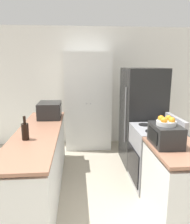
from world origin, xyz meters
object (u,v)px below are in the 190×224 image
Objects in this scene: microwave at (50,110)px; stove at (154,156)px; pantry_cabinet at (88,101)px; toaster_oven at (165,135)px; wine_bottle at (25,131)px; refrigerator at (142,117)px; fruit_bowl at (166,122)px.

stove is at bearing -25.22° from microwave.
pantry_cabinet is 4.88× the size of toaster_oven.
stove is 1.91m from wine_bottle.
pantry_cabinet reaches higher than refrigerator.
pantry_cabinet is at bearing 108.33° from fruit_bowl.
pantry_cabinet is at bearing 137.59° from refrigerator.
stove is at bearing 11.18° from wine_bottle.
wine_bottle is at bearing -147.82° from refrigerator.
refrigerator is at bearing 88.91° from stove.
microwave is (-1.64, -0.02, 0.16)m from refrigerator.
microwave is (-1.63, 0.77, 0.57)m from stove.
toaster_oven is 1.91× the size of fruit_bowl.
pantry_cabinet is 1.94× the size of stove.
wine_bottle is at bearing 169.12° from toaster_oven.
wine_bottle is 1.69m from fruit_bowl.
fruit_bowl reaches higher than microwave.
refrigerator is at bearing 83.51° from fruit_bowl.
toaster_oven is at bearing -96.24° from refrigerator.
fruit_bowl reaches higher than toaster_oven.
pantry_cabinet reaches higher than toaster_oven.
stove is 4.82× the size of fruit_bowl.
pantry_cabinet is 2.44m from toaster_oven.
microwave is at bearing 135.86° from toaster_oven.
refrigerator is 5.82× the size of wine_bottle.
fruit_bowl is (0.77, -2.33, 0.16)m from pantry_cabinet.
toaster_oven is (0.78, -2.31, -0.00)m from pantry_cabinet.
refrigerator reaches higher than stove.
refrigerator is 1.51m from fruit_bowl.
pantry_cabinet reaches higher than wine_bottle.
toaster_oven is at bearing -102.11° from stove.
refrigerator is (0.01, 0.78, 0.42)m from stove.
toaster_oven is at bearing -71.41° from pantry_cabinet.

